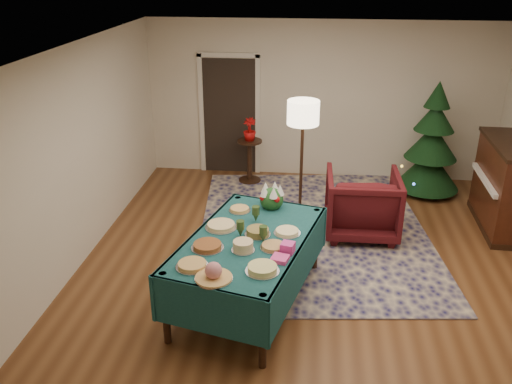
# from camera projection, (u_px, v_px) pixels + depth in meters

# --- Properties ---
(room_shell) EXTENTS (7.00, 7.00, 7.00)m
(room_shell) POSITION_uv_depth(u_px,v_px,m) (321.00, 177.00, 6.09)
(room_shell) COLOR #593319
(room_shell) RESTS_ON ground
(doorway) EXTENTS (1.08, 0.04, 2.16)m
(doorway) POSITION_uv_depth(u_px,v_px,m) (229.00, 113.00, 9.52)
(doorway) COLOR black
(doorway) RESTS_ON ground
(rug) EXTENTS (3.65, 4.53, 0.02)m
(rug) POSITION_uv_depth(u_px,v_px,m) (312.00, 230.00, 7.81)
(rug) COLOR #131245
(rug) RESTS_ON ground
(buffet_table) EXTENTS (1.72, 2.35, 0.82)m
(buffet_table) POSITION_uv_depth(u_px,v_px,m) (248.00, 251.00, 5.94)
(buffet_table) COLOR black
(buffet_table) RESTS_ON ground
(platter_0) EXTENTS (0.33, 0.33, 0.05)m
(platter_0) POSITION_uv_depth(u_px,v_px,m) (192.00, 265.00, 5.31)
(platter_0) COLOR silver
(platter_0) RESTS_ON buffet_table
(platter_1) EXTENTS (0.37, 0.37, 0.18)m
(platter_1) POSITION_uv_depth(u_px,v_px,m) (214.00, 273.00, 5.10)
(platter_1) COLOR silver
(platter_1) RESTS_ON buffet_table
(platter_2) EXTENTS (0.34, 0.34, 0.07)m
(platter_2) POSITION_uv_depth(u_px,v_px,m) (262.00, 269.00, 5.24)
(platter_2) COLOR silver
(platter_2) RESTS_ON buffet_table
(platter_3) EXTENTS (0.35, 0.35, 0.06)m
(platter_3) POSITION_uv_depth(u_px,v_px,m) (207.00, 246.00, 5.66)
(platter_3) COLOR silver
(platter_3) RESTS_ON buffet_table
(platter_4) EXTENTS (0.25, 0.25, 0.11)m
(platter_4) POSITION_uv_depth(u_px,v_px,m) (243.00, 246.00, 5.60)
(platter_4) COLOR silver
(platter_4) RESTS_ON buffet_table
(platter_5) EXTENTS (0.28, 0.28, 0.05)m
(platter_5) POSITION_uv_depth(u_px,v_px,m) (273.00, 247.00, 5.66)
(platter_5) COLOR silver
(platter_5) RESTS_ON buffet_table
(platter_6) EXTENTS (0.36, 0.36, 0.06)m
(platter_6) POSITION_uv_depth(u_px,v_px,m) (221.00, 226.00, 6.08)
(platter_6) COLOR silver
(platter_6) RESTS_ON buffet_table
(platter_7) EXTENTS (0.29, 0.29, 0.08)m
(platter_7) POSITION_uv_depth(u_px,v_px,m) (258.00, 232.00, 5.92)
(platter_7) COLOR silver
(platter_7) RESTS_ON buffet_table
(platter_8) EXTENTS (0.30, 0.30, 0.05)m
(platter_8) POSITION_uv_depth(u_px,v_px,m) (287.00, 232.00, 5.96)
(platter_8) COLOR silver
(platter_8) RESTS_ON buffet_table
(platter_9) EXTENTS (0.26, 0.26, 0.05)m
(platter_9) POSITION_uv_depth(u_px,v_px,m) (240.00, 209.00, 6.49)
(platter_9) COLOR silver
(platter_9) RESTS_ON buffet_table
(goblet_0) EXTENTS (0.09, 0.09, 0.19)m
(goblet_0) POSITION_uv_depth(u_px,v_px,m) (256.00, 214.00, 6.20)
(goblet_0) COLOR #2D471E
(goblet_0) RESTS_ON buffet_table
(goblet_1) EXTENTS (0.09, 0.09, 0.19)m
(goblet_1) POSITION_uv_depth(u_px,v_px,m) (263.00, 234.00, 5.75)
(goblet_1) COLOR #2D471E
(goblet_1) RESTS_ON buffet_table
(goblet_2) EXTENTS (0.09, 0.09, 0.19)m
(goblet_2) POSITION_uv_depth(u_px,v_px,m) (240.00, 228.00, 5.86)
(goblet_2) COLOR #2D471E
(goblet_2) RESTS_ON buffet_table
(napkin_stack) EXTENTS (0.20, 0.20, 0.04)m
(napkin_stack) POSITION_uv_depth(u_px,v_px,m) (280.00, 259.00, 5.43)
(napkin_stack) COLOR #F0429B
(napkin_stack) RESTS_ON buffet_table
(gift_box) EXTENTS (0.16, 0.16, 0.11)m
(gift_box) POSITION_uv_depth(u_px,v_px,m) (288.00, 248.00, 5.57)
(gift_box) COLOR #E23EA4
(gift_box) RESTS_ON buffet_table
(centerpiece) EXTENTS (0.30, 0.30, 0.34)m
(centerpiece) POSITION_uv_depth(u_px,v_px,m) (272.00, 197.00, 6.53)
(centerpiece) COLOR #1E4C1E
(centerpiece) RESTS_ON buffet_table
(armchair) EXTENTS (1.00, 0.94, 1.02)m
(armchair) POSITION_uv_depth(u_px,v_px,m) (362.00, 201.00, 7.52)
(armchair) COLOR #460F13
(armchair) RESTS_ON ground
(floor_lamp) EXTENTS (0.44, 0.44, 1.83)m
(floor_lamp) POSITION_uv_depth(u_px,v_px,m) (303.00, 120.00, 7.44)
(floor_lamp) COLOR #A57F3F
(floor_lamp) RESTS_ON ground
(side_table) EXTENTS (0.42, 0.42, 0.76)m
(side_table) POSITION_uv_depth(u_px,v_px,m) (250.00, 162.00, 9.35)
(side_table) COLOR black
(side_table) RESTS_ON ground
(potted_plant) EXTENTS (0.22, 0.39, 0.22)m
(potted_plant) POSITION_uv_depth(u_px,v_px,m) (250.00, 134.00, 9.15)
(potted_plant) COLOR #AE0C0C
(potted_plant) RESTS_ON side_table
(christmas_tree) EXTENTS (1.07, 1.07, 1.87)m
(christmas_tree) POSITION_uv_depth(u_px,v_px,m) (432.00, 144.00, 8.75)
(christmas_tree) COLOR black
(christmas_tree) RESTS_ON ground
(piano) EXTENTS (0.74, 1.50, 1.29)m
(piano) POSITION_uv_depth(u_px,v_px,m) (508.00, 187.00, 7.67)
(piano) COLOR black
(piano) RESTS_ON ground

